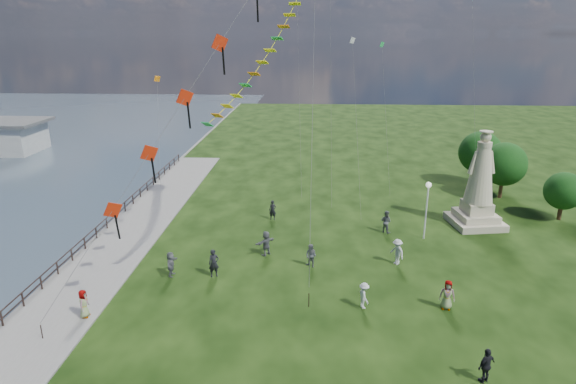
# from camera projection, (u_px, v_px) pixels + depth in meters

# --- Properties ---
(waterfront) EXTENTS (200.00, 200.00, 1.51)m
(waterfront) POSITION_uv_depth(u_px,v_px,m) (94.00, 257.00, 35.00)
(waterfront) COLOR #374453
(waterfront) RESTS_ON ground
(statue) EXTENTS (4.52, 4.52, 8.04)m
(statue) POSITION_uv_depth(u_px,v_px,m) (479.00, 191.00, 39.80)
(statue) COLOR #C1B192
(statue) RESTS_ON ground
(lamppost) EXTENTS (0.43, 0.43, 4.66)m
(lamppost) POSITION_uv_depth(u_px,v_px,m) (427.00, 198.00, 36.94)
(lamppost) COLOR silver
(lamppost) RESTS_ON ground
(tree_row) EXTENTS (7.78, 13.76, 5.78)m
(tree_row) POSITION_uv_depth(u_px,v_px,m) (502.00, 163.00, 47.25)
(tree_row) COLOR #382314
(tree_row) RESTS_ON ground
(person_0) EXTENTS (0.82, 0.70, 1.91)m
(person_0) POSITION_uv_depth(u_px,v_px,m) (214.00, 263.00, 31.79)
(person_0) COLOR black
(person_0) RESTS_ON ground
(person_1) EXTENTS (0.95, 0.86, 1.66)m
(person_1) POSITION_uv_depth(u_px,v_px,m) (311.00, 256.00, 33.16)
(person_1) COLOR #595960
(person_1) RESTS_ON ground
(person_2) EXTENTS (0.81, 1.15, 1.61)m
(person_2) POSITION_uv_depth(u_px,v_px,m) (364.00, 296.00, 28.16)
(person_2) COLOR silver
(person_2) RESTS_ON ground
(person_3) EXTENTS (1.16, 1.00, 1.77)m
(person_3) POSITION_uv_depth(u_px,v_px,m) (486.00, 365.00, 22.11)
(person_3) COLOR black
(person_3) RESTS_ON ground
(person_4) EXTENTS (0.97, 0.69, 1.81)m
(person_4) POSITION_uv_depth(u_px,v_px,m) (447.00, 295.00, 28.04)
(person_4) COLOR #595960
(person_4) RESTS_ON ground
(person_5) EXTENTS (0.69, 1.59, 1.71)m
(person_5) POSITION_uv_depth(u_px,v_px,m) (171.00, 264.00, 31.92)
(person_5) COLOR #595960
(person_5) RESTS_ON ground
(person_6) EXTENTS (0.68, 0.49, 1.73)m
(person_6) POSITION_uv_depth(u_px,v_px,m) (273.00, 210.00, 41.63)
(person_6) COLOR black
(person_6) RESTS_ON ground
(person_7) EXTENTS (1.04, 0.99, 1.84)m
(person_7) POSITION_uv_depth(u_px,v_px,m) (386.00, 222.00, 38.96)
(person_7) COLOR #595960
(person_7) RESTS_ON ground
(person_8) EXTENTS (1.18, 1.35, 1.87)m
(person_8) POSITION_uv_depth(u_px,v_px,m) (397.00, 252.00, 33.52)
(person_8) COLOR silver
(person_8) RESTS_ON ground
(person_10) EXTENTS (0.51, 0.82, 1.66)m
(person_10) POSITION_uv_depth(u_px,v_px,m) (84.00, 305.00, 27.11)
(person_10) COLOR #595960
(person_10) RESTS_ON ground
(person_11) EXTENTS (1.72, 1.73, 1.84)m
(person_11) POSITION_uv_depth(u_px,v_px,m) (266.00, 243.00, 34.93)
(person_11) COLOR #595960
(person_11) RESTS_ON ground
(red_kite_train) EXTENTS (12.95, 9.35, 21.03)m
(red_kite_train) POSITION_uv_depth(u_px,v_px,m) (199.00, 79.00, 26.25)
(red_kite_train) COLOR black
(red_kite_train) RESTS_ON ground
(small_kites) EXTENTS (28.12, 14.27, 33.81)m
(small_kites) POSITION_uv_depth(u_px,v_px,m) (335.00, 23.00, 42.78)
(small_kites) COLOR silver
(small_kites) RESTS_ON ground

